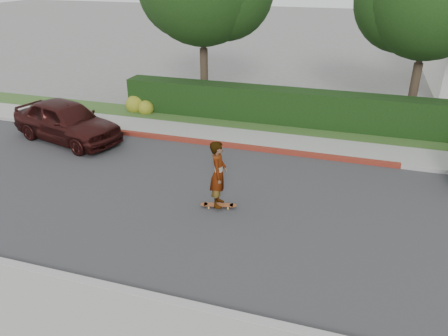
% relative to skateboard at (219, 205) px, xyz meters
% --- Properties ---
extents(ground, '(120.00, 120.00, 0.00)m').
position_rel_skateboard_xyz_m(ground, '(3.96, 0.19, -0.09)').
color(ground, slate).
rests_on(ground, ground).
extents(road, '(60.00, 8.00, 0.01)m').
position_rel_skateboard_xyz_m(road, '(3.96, 0.19, -0.08)').
color(road, '#2D2D30').
rests_on(road, ground).
extents(curb_far, '(60.00, 0.20, 0.15)m').
position_rel_skateboard_xyz_m(curb_far, '(3.96, 4.29, -0.01)').
color(curb_far, '#9E9E99').
rests_on(curb_far, ground).
extents(curb_red_section, '(12.00, 0.21, 0.15)m').
position_rel_skateboard_xyz_m(curb_red_section, '(-1.04, 4.29, -0.01)').
color(curb_red_section, maroon).
rests_on(curb_red_section, ground).
extents(sidewalk_far, '(60.00, 1.60, 0.12)m').
position_rel_skateboard_xyz_m(sidewalk_far, '(3.96, 5.19, -0.03)').
color(sidewalk_far, gray).
rests_on(sidewalk_far, ground).
extents(planting_strip, '(60.00, 1.60, 0.10)m').
position_rel_skateboard_xyz_m(planting_strip, '(3.96, 6.79, -0.04)').
color(planting_strip, '#2D4C1E').
rests_on(planting_strip, ground).
extents(hedge, '(15.00, 1.00, 1.50)m').
position_rel_skateboard_xyz_m(hedge, '(0.96, 7.39, 0.66)').
color(hedge, black).
rests_on(hedge, ground).
extents(flowering_shrub, '(1.40, 1.00, 0.90)m').
position_rel_skateboard_xyz_m(flowering_shrub, '(-6.05, 6.92, 0.25)').
color(flowering_shrub, '#2D4C19').
rests_on(flowering_shrub, ground).
extents(skateboard, '(1.02, 0.43, 0.09)m').
position_rel_skateboard_xyz_m(skateboard, '(0.00, 0.00, 0.00)').
color(skateboard, '#E5923E').
rests_on(skateboard, ground).
extents(skateboarder, '(0.57, 0.76, 1.89)m').
position_rel_skateboard_xyz_m(skateboarder, '(0.00, 0.00, 0.96)').
color(skateboarder, white).
rests_on(skateboarder, skateboard).
extents(car_maroon, '(4.90, 2.99, 1.56)m').
position_rel_skateboard_xyz_m(car_maroon, '(-7.06, 3.11, 0.69)').
color(car_maroon, '#351211').
rests_on(car_maroon, ground).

